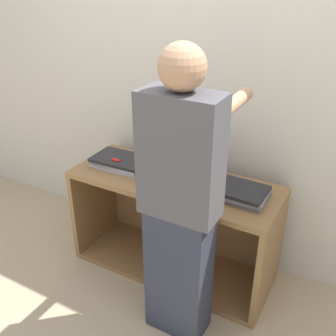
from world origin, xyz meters
The scene contains 8 objects.
ground_plane centered at (0.00, 0.00, 0.00)m, with size 12.00×12.00×0.00m, color tan.
wall_back centered at (0.00, 0.63, 1.20)m, with size 8.00×0.05×2.40m.
cart centered at (0.00, 0.33, 0.36)m, with size 1.37×0.52×0.71m.
laptop_open centered at (0.00, 0.31, 0.77)m, with size 0.38×0.28×0.25m.
laptop_stack_left centered at (-0.41, 0.26, 0.75)m, with size 0.39×0.26×0.07m.
laptop_stack_right centered at (0.41, 0.26, 0.75)m, with size 0.39×0.26×0.07m.
person centered at (0.27, -0.17, 0.83)m, with size 0.40×0.53×1.66m.
inventory_tag centered at (-0.41, 0.20, 0.78)m, with size 0.06×0.02×0.01m.
Camera 1 is at (1.03, -1.68, 1.93)m, focal length 42.00 mm.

